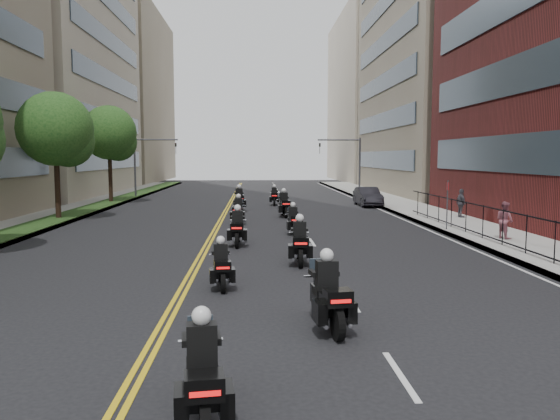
{
  "coord_description": "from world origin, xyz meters",
  "views": [
    {
      "loc": [
        0.66,
        -9.19,
        3.85
      ],
      "look_at": [
        1.62,
        12.08,
        1.76
      ],
      "focal_mm": 35.0,
      "sensor_mm": 36.0,
      "label": 1
    }
  ],
  "objects_px": {
    "motorcycle_0": "(203,378)",
    "motorcycle_7": "(284,206)",
    "pedestrian_c": "(461,203)",
    "motorcycle_5": "(293,221)",
    "motorcycle_1": "(328,298)",
    "motorcycle_3": "(300,244)",
    "parked_sedan": "(368,197)",
    "motorcycle_6": "(238,212)",
    "motorcycle_4": "(238,229)",
    "pedestrian_b": "(505,220)",
    "motorcycle_2": "(221,267)",
    "motorcycle_9": "(274,197)",
    "motorcycle_8": "(239,200)"
  },
  "relations": [
    {
      "from": "motorcycle_1",
      "to": "parked_sedan",
      "type": "distance_m",
      "value": 30.99
    },
    {
      "from": "motorcycle_1",
      "to": "motorcycle_8",
      "type": "height_order",
      "value": "motorcycle_8"
    },
    {
      "from": "motorcycle_5",
      "to": "parked_sedan",
      "type": "distance_m",
      "value": 16.57
    },
    {
      "from": "motorcycle_4",
      "to": "motorcycle_6",
      "type": "bearing_deg",
      "value": 91.62
    },
    {
      "from": "motorcycle_4",
      "to": "motorcycle_8",
      "type": "xyz_separation_m",
      "value": [
        -0.37,
        15.19,
        0.04
      ]
    },
    {
      "from": "motorcycle_7",
      "to": "pedestrian_b",
      "type": "distance_m",
      "value": 14.28
    },
    {
      "from": "motorcycle_0",
      "to": "motorcycle_3",
      "type": "height_order",
      "value": "motorcycle_3"
    },
    {
      "from": "motorcycle_5",
      "to": "motorcycle_7",
      "type": "height_order",
      "value": "motorcycle_7"
    },
    {
      "from": "motorcycle_6",
      "to": "pedestrian_c",
      "type": "xyz_separation_m",
      "value": [
        13.49,
        1.29,
        0.34
      ]
    },
    {
      "from": "motorcycle_8",
      "to": "motorcycle_3",
      "type": "bearing_deg",
      "value": -86.52
    },
    {
      "from": "motorcycle_7",
      "to": "motorcycle_9",
      "type": "distance_m",
      "value": 8.35
    },
    {
      "from": "motorcycle_8",
      "to": "pedestrian_c",
      "type": "height_order",
      "value": "pedestrian_c"
    },
    {
      "from": "parked_sedan",
      "to": "motorcycle_4",
      "type": "bearing_deg",
      "value": -117.97
    },
    {
      "from": "motorcycle_1",
      "to": "motorcycle_4",
      "type": "distance_m",
      "value": 11.92
    },
    {
      "from": "motorcycle_0",
      "to": "motorcycle_1",
      "type": "xyz_separation_m",
      "value": [
        2.38,
        4.19,
        0.05
      ]
    },
    {
      "from": "motorcycle_0",
      "to": "pedestrian_c",
      "type": "distance_m",
      "value": 28.17
    },
    {
      "from": "motorcycle_1",
      "to": "motorcycle_4",
      "type": "bearing_deg",
      "value": 94.1
    },
    {
      "from": "motorcycle_0",
      "to": "motorcycle_7",
      "type": "height_order",
      "value": "motorcycle_7"
    },
    {
      "from": "motorcycle_7",
      "to": "pedestrian_c",
      "type": "distance_m",
      "value": 10.9
    },
    {
      "from": "motorcycle_6",
      "to": "motorcycle_0",
      "type": "bearing_deg",
      "value": -85.81
    },
    {
      "from": "motorcycle_1",
      "to": "motorcycle_3",
      "type": "xyz_separation_m",
      "value": [
        -0.02,
        7.5,
        -0.01
      ]
    },
    {
      "from": "motorcycle_6",
      "to": "parked_sedan",
      "type": "height_order",
      "value": "motorcycle_6"
    },
    {
      "from": "motorcycle_6",
      "to": "pedestrian_c",
      "type": "distance_m",
      "value": 13.55
    },
    {
      "from": "motorcycle_5",
      "to": "motorcycle_6",
      "type": "distance_m",
      "value": 5.16
    },
    {
      "from": "motorcycle_5",
      "to": "pedestrian_b",
      "type": "bearing_deg",
      "value": -20.89
    },
    {
      "from": "parked_sedan",
      "to": "pedestrian_c",
      "type": "height_order",
      "value": "pedestrian_c"
    },
    {
      "from": "motorcycle_5",
      "to": "pedestrian_c",
      "type": "bearing_deg",
      "value": 24.16
    },
    {
      "from": "motorcycle_9",
      "to": "pedestrian_c",
      "type": "relative_size",
      "value": 1.28
    },
    {
      "from": "motorcycle_1",
      "to": "motorcycle_3",
      "type": "relative_size",
      "value": 1.01
    },
    {
      "from": "motorcycle_0",
      "to": "motorcycle_2",
      "type": "height_order",
      "value": "motorcycle_0"
    },
    {
      "from": "motorcycle_0",
      "to": "motorcycle_8",
      "type": "bearing_deg",
      "value": 83.21
    },
    {
      "from": "motorcycle_2",
      "to": "motorcycle_8",
      "type": "height_order",
      "value": "motorcycle_8"
    },
    {
      "from": "motorcycle_7",
      "to": "motorcycle_5",
      "type": "bearing_deg",
      "value": -94.17
    },
    {
      "from": "pedestrian_c",
      "to": "motorcycle_4",
      "type": "bearing_deg",
      "value": 117.66
    },
    {
      "from": "motorcycle_0",
      "to": "pedestrian_c",
      "type": "bearing_deg",
      "value": 54.39
    },
    {
      "from": "motorcycle_3",
      "to": "motorcycle_4",
      "type": "distance_m",
      "value": 4.8
    },
    {
      "from": "motorcycle_1",
      "to": "motorcycle_5",
      "type": "bearing_deg",
      "value": 81.5
    },
    {
      "from": "motorcycle_2",
      "to": "motorcycle_4",
      "type": "bearing_deg",
      "value": 80.99
    },
    {
      "from": "motorcycle_4",
      "to": "pedestrian_b",
      "type": "xyz_separation_m",
      "value": [
        12.04,
        0.48,
        0.29
      ]
    },
    {
      "from": "motorcycle_4",
      "to": "pedestrian_c",
      "type": "height_order",
      "value": "pedestrian_c"
    },
    {
      "from": "motorcycle_7",
      "to": "pedestrian_b",
      "type": "xyz_separation_m",
      "value": [
        9.42,
        -10.73,
        0.27
      ]
    },
    {
      "from": "motorcycle_3",
      "to": "pedestrian_c",
      "type": "bearing_deg",
      "value": 52.77
    },
    {
      "from": "motorcycle_9",
      "to": "pedestrian_c",
      "type": "distance_m",
      "value": 15.27
    },
    {
      "from": "pedestrian_b",
      "to": "motorcycle_9",
      "type": "bearing_deg",
      "value": 8.55
    },
    {
      "from": "motorcycle_2",
      "to": "parked_sedan",
      "type": "xyz_separation_m",
      "value": [
        9.76,
        26.14,
        0.13
      ]
    },
    {
      "from": "motorcycle_4",
      "to": "motorcycle_7",
      "type": "relative_size",
      "value": 0.97
    },
    {
      "from": "motorcycle_7",
      "to": "motorcycle_8",
      "type": "xyz_separation_m",
      "value": [
        -2.99,
        3.98,
        0.02
      ]
    },
    {
      "from": "motorcycle_1",
      "to": "pedestrian_b",
      "type": "distance_m",
      "value": 15.52
    },
    {
      "from": "motorcycle_4",
      "to": "motorcycle_8",
      "type": "relative_size",
      "value": 0.94
    },
    {
      "from": "pedestrian_b",
      "to": "pedestrian_c",
      "type": "xyz_separation_m",
      "value": [
        1.25,
        8.51,
        0.03
      ]
    }
  ]
}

